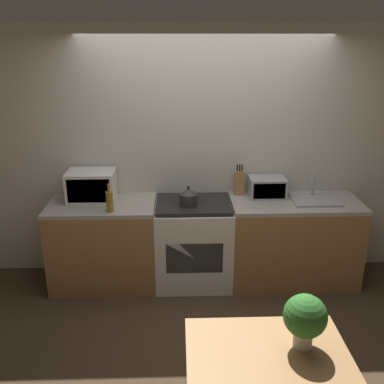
{
  "coord_description": "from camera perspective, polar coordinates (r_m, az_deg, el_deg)",
  "views": [
    {
      "loc": [
        -0.27,
        -3.35,
        2.49
      ],
      "look_at": [
        -0.14,
        0.56,
        1.05
      ],
      "focal_mm": 40.0,
      "sensor_mm": 36.0,
      "label": 1
    }
  ],
  "objects": [
    {
      "name": "ground_plane",
      "position": [
        4.18,
        2.26,
        -16.33
      ],
      "size": [
        16.0,
        16.0,
        0.0
      ],
      "primitive_type": "plane",
      "color": "#3D2D1E"
    },
    {
      "name": "knife_block",
      "position": [
        4.51,
        6.3,
        1.26
      ],
      "size": [
        0.1,
        0.06,
        0.33
      ],
      "color": "#9E7042",
      "rests_on": "counter_right_run"
    },
    {
      "name": "microwave",
      "position": [
        4.45,
        -13.27,
        0.83
      ],
      "size": [
        0.48,
        0.34,
        0.3
      ],
      "color": "silver",
      "rests_on": "counter_left_run"
    },
    {
      "name": "toaster_oven",
      "position": [
        4.51,
        9.97,
        0.66
      ],
      "size": [
        0.37,
        0.27,
        0.21
      ],
      "color": "#999BA0",
      "rests_on": "counter_right_run"
    },
    {
      "name": "counter_right_run",
      "position": [
        4.65,
        13.29,
        -6.38
      ],
      "size": [
        1.32,
        0.62,
        0.9
      ],
      "color": "olive",
      "rests_on": "ground_plane"
    },
    {
      "name": "sink_basin",
      "position": [
        4.53,
        16.1,
        -0.95
      ],
      "size": [
        0.47,
        0.35,
        0.24
      ],
      "color": "#999BA0",
      "rests_on": "counter_right_run"
    },
    {
      "name": "stove_range",
      "position": [
        4.49,
        0.18,
        -6.79
      ],
      "size": [
        0.78,
        0.62,
        0.9
      ],
      "color": "silver",
      "rests_on": "ground_plane"
    },
    {
      "name": "kettle",
      "position": [
        4.23,
        -0.48,
        -0.63
      ],
      "size": [
        0.18,
        0.18,
        0.2
      ],
      "color": "#2D2D2D",
      "rests_on": "stove_range"
    },
    {
      "name": "potted_plant",
      "position": [
        2.7,
        14.83,
        -15.89
      ],
      "size": [
        0.26,
        0.26,
        0.34
      ],
      "color": "beige",
      "rests_on": "dining_table"
    },
    {
      "name": "counter_left_run",
      "position": [
        4.56,
        -11.61,
        -6.79
      ],
      "size": [
        1.08,
        0.62,
        0.9
      ],
      "color": "olive",
      "rests_on": "ground_plane"
    },
    {
      "name": "dining_table",
      "position": [
        2.75,
        10.22,
        -22.42
      ],
      "size": [
        0.97,
        0.78,
        0.73
      ],
      "color": "#9E7042",
      "rests_on": "ground_plane"
    },
    {
      "name": "wall_back",
      "position": [
        4.51,
        1.6,
        4.94
      ],
      "size": [
        10.0,
        0.06,
        2.6
      ],
      "color": "beige",
      "rests_on": "ground_plane"
    },
    {
      "name": "bottle",
      "position": [
        4.13,
        -10.94,
        -1.2
      ],
      "size": [
        0.07,
        0.07,
        0.28
      ],
      "color": "olive",
      "rests_on": "counter_left_run"
    }
  ]
}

